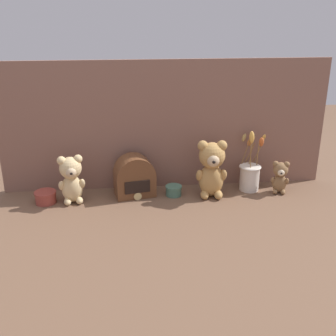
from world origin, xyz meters
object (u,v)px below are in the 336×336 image
object	(u,v)px
teddy_bear_medium	(71,178)
decorative_tin_short	(46,197)
teddy_bear_small	(280,176)
vintage_radio	(135,178)
flower_vase	(250,173)
teddy_bear_large	(212,168)
decorative_tin_tall	(174,190)

from	to	relation	value
teddy_bear_medium	decorative_tin_short	distance (m)	0.17
teddy_bear_small	vintage_radio	world-z (taller)	vintage_radio
flower_vase	vintage_radio	xyz separation A→B (m)	(-0.61, -0.01, 0.00)
teddy_bear_medium	decorative_tin_short	xyz separation A→B (m)	(-0.13, 0.00, -0.10)
teddy_bear_large	decorative_tin_tall	world-z (taller)	teddy_bear_large
teddy_bear_large	decorative_tin_short	bearing A→B (deg)	179.83
decorative_tin_tall	teddy_bear_small	bearing A→B (deg)	-1.94
decorative_tin_short	teddy_bear_small	bearing A→B (deg)	0.27
teddy_bear_large	flower_vase	size ratio (longest dim) A/B	0.89
teddy_bear_small	decorative_tin_tall	distance (m)	0.56
vintage_radio	teddy_bear_small	bearing A→B (deg)	-3.12
flower_vase	decorative_tin_tall	world-z (taller)	flower_vase
teddy_bear_medium	flower_vase	distance (m)	0.92
teddy_bear_large	teddy_bear_small	world-z (taller)	teddy_bear_large
teddy_bear_medium	vintage_radio	size ratio (longest dim) A/B	1.11
teddy_bear_large	decorative_tin_tall	xyz separation A→B (m)	(-0.19, 0.03, -0.13)
decorative_tin_tall	teddy_bear_medium	bearing A→B (deg)	-176.83
teddy_bear_small	decorative_tin_short	xyz separation A→B (m)	(-1.20, -0.01, -0.06)
teddy_bear_medium	vintage_radio	xyz separation A→B (m)	(0.31, 0.05, -0.03)
teddy_bear_large	decorative_tin_short	world-z (taller)	teddy_bear_large
flower_vase	decorative_tin_short	distance (m)	1.06
teddy_bear_small	teddy_bear_medium	bearing A→B (deg)	-179.49
flower_vase	teddy_bear_small	bearing A→B (deg)	-19.94
teddy_bear_small	flower_vase	world-z (taller)	flower_vase
teddy_bear_medium	teddy_bear_small	bearing A→B (deg)	0.51
teddy_bear_medium	flower_vase	bearing A→B (deg)	3.88
teddy_bear_small	decorative_tin_tall	bearing A→B (deg)	178.06
decorative_tin_short	teddy_bear_medium	bearing A→B (deg)	-1.65
teddy_bear_large	flower_vase	world-z (taller)	flower_vase
flower_vase	decorative_tin_tall	xyz separation A→B (m)	(-0.41, -0.03, -0.07)
decorative_tin_short	vintage_radio	bearing A→B (deg)	6.00
teddy_bear_small	flower_vase	distance (m)	0.16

